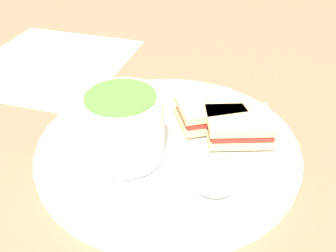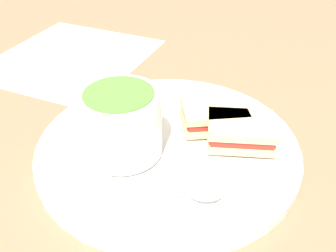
{
  "view_description": "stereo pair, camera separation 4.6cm",
  "coord_description": "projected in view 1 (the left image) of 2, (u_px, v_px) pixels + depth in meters",
  "views": [
    {
      "loc": [
        0.15,
        -0.34,
        0.3
      ],
      "look_at": [
        0.0,
        0.0,
        0.04
      ],
      "focal_mm": 42.0,
      "sensor_mm": 36.0,
      "label": 1
    },
    {
      "loc": [
        0.19,
        -0.32,
        0.3
      ],
      "look_at": [
        0.0,
        0.0,
        0.04
      ],
      "focal_mm": 42.0,
      "sensor_mm": 36.0,
      "label": 2
    }
  ],
  "objects": [
    {
      "name": "spoon",
      "position": [
        207.0,
        190.0,
        0.4
      ],
      "size": [
        0.11,
        0.07,
        0.01
      ],
      "rotation": [
        0.0,
        0.0,
        6.76
      ],
      "color": "silver",
      "rests_on": "plate"
    },
    {
      "name": "plate",
      "position": [
        168.0,
        146.0,
        0.47
      ],
      "size": [
        0.31,
        0.31,
        0.02
      ],
      "color": "white",
      "rests_on": "ground_plane"
    },
    {
      "name": "sandwich_half_far",
      "position": [
        209.0,
        112.0,
        0.5
      ],
      "size": [
        0.1,
        0.09,
        0.03
      ],
      "rotation": [
        0.0,
        0.0,
        0.64
      ],
      "color": "#DBBC7F",
      "rests_on": "plate"
    },
    {
      "name": "ground_plane",
      "position": [
        168.0,
        152.0,
        0.48
      ],
      "size": [
        2.4,
        2.4,
        0.0
      ],
      "primitive_type": "plane",
      "color": "#8E6B4C"
    },
    {
      "name": "menu_sheet",
      "position": [
        50.0,
        63.0,
        0.68
      ],
      "size": [
        0.28,
        0.3,
        0.0
      ],
      "rotation": [
        0.0,
        0.0,
        0.12
      ],
      "color": "white",
      "rests_on": "ground_plane"
    },
    {
      "name": "sandwich_half_near",
      "position": [
        239.0,
        126.0,
        0.47
      ],
      "size": [
        0.1,
        0.09,
        0.03
      ],
      "rotation": [
        0.0,
        0.0,
        0.44
      ],
      "color": "#DBBC7F",
      "rests_on": "plate"
    },
    {
      "name": "soup_bowl",
      "position": [
        123.0,
        126.0,
        0.43
      ],
      "size": [
        0.09,
        0.09,
        0.08
      ],
      "color": "white",
      "rests_on": "plate"
    }
  ]
}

